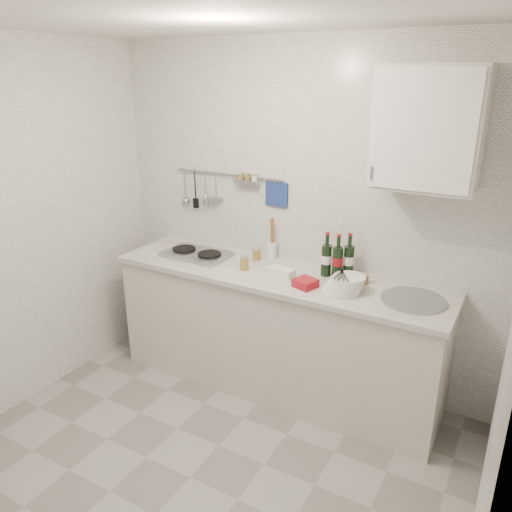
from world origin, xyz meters
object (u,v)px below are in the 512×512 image
(wall_cabinet, at_px, (429,128))
(utensil_crock, at_px, (272,248))
(plate_stack_hob, at_px, (189,253))
(plate_stack_sink, at_px, (345,284))
(wine_bottles, at_px, (338,255))

(wall_cabinet, height_order, utensil_crock, wall_cabinet)
(plate_stack_hob, bearing_deg, plate_stack_sink, -3.09)
(plate_stack_sink, bearing_deg, wine_bottles, 121.58)
(plate_stack_sink, relative_size, wine_bottles, 0.88)
(plate_stack_hob, height_order, plate_stack_sink, plate_stack_sink)
(plate_stack_sink, distance_m, utensil_crock, 0.78)
(plate_stack_hob, distance_m, wine_bottles, 1.17)
(wine_bottles, height_order, utensil_crock, utensil_crock)
(wall_cabinet, relative_size, wine_bottles, 2.26)
(plate_stack_hob, xyz_separation_m, plate_stack_sink, (1.29, -0.07, 0.04))
(plate_stack_hob, height_order, utensil_crock, utensil_crock)
(wall_cabinet, bearing_deg, plate_stack_hob, -175.54)
(wall_cabinet, height_order, plate_stack_hob, wall_cabinet)
(plate_stack_sink, xyz_separation_m, wine_bottles, (-0.14, 0.22, 0.10))
(plate_stack_sink, height_order, utensil_crock, utensil_crock)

